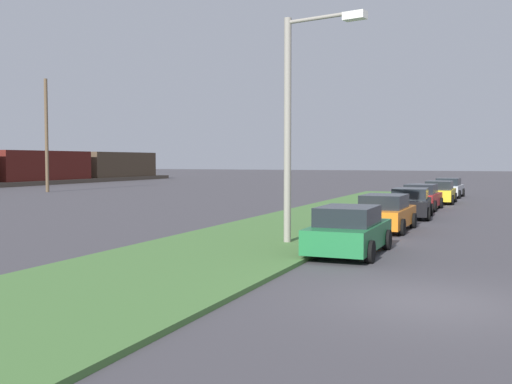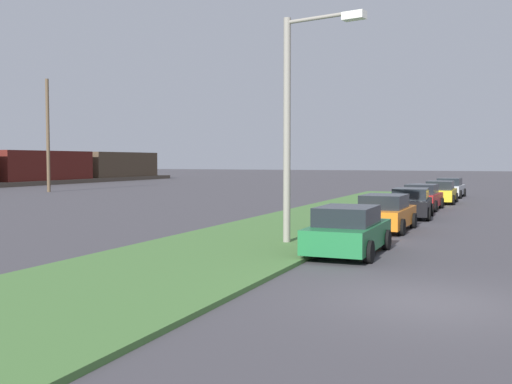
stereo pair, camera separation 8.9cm
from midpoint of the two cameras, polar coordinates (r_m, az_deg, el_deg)
The scene contains 10 objects.
ground at distance 12.79m, azimuth 15.97°, elevation -9.97°, with size 300.00×300.00×0.00m, color #423F44.
grass_median at distance 23.97m, azimuth 2.48°, elevation -3.65°, with size 60.00×6.00×0.12m, color #477238.
parked_car_green at distance 18.40m, azimuth 8.64°, elevation -3.66°, with size 4.30×2.03×1.47m.
parked_car_orange at distance 24.79m, azimuth 12.00°, elevation -1.97°, with size 4.34×2.09×1.47m.
parked_car_black at distance 30.60m, azimuth 14.32°, elevation -1.05°, with size 4.40×2.22×1.47m.
parked_car_red at distance 35.79m, azimuth 15.30°, elevation -0.48°, with size 4.35×2.12×1.47m.
parked_car_yellow at distance 41.47m, azimuth 16.90°, elevation -0.03°, with size 4.30×2.02×1.47m.
parked_car_silver at distance 48.15m, azimuth 17.71°, elevation 0.37°, with size 4.37×2.16×1.47m.
streetlight at distance 19.88m, azimuth 3.75°, elevation 7.47°, with size 0.88×2.84×7.50m.
distant_utility_pole at distance 56.64m, azimuth -19.25°, elevation 5.06°, with size 0.30×0.30×10.00m, color brown.
Camera 1 is at (-12.41, -1.30, 2.86)m, focal length 42.29 mm.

